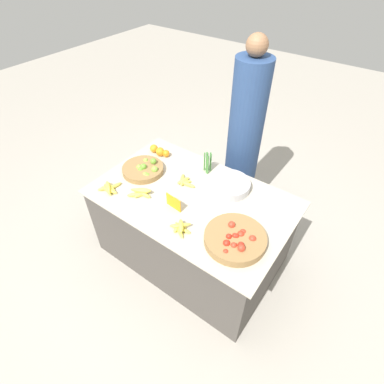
{
  "coord_description": "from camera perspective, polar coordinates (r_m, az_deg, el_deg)",
  "views": [
    {
      "loc": [
        1.01,
        -1.38,
        2.35
      ],
      "look_at": [
        0.0,
        0.0,
        0.78
      ],
      "focal_mm": 28.0,
      "sensor_mm": 36.0,
      "label": 1
    }
  ],
  "objects": [
    {
      "name": "market_table",
      "position": [
        2.62,
        -0.0,
        -6.72
      ],
      "size": [
        1.56,
        0.99,
        0.73
      ],
      "color": "#4C4742",
      "rests_on": "ground_plane"
    },
    {
      "name": "vendor_person",
      "position": [
        2.87,
        9.77,
        9.47
      ],
      "size": [
        0.31,
        0.31,
        1.74
      ],
      "color": "navy",
      "rests_on": "ground_plane"
    },
    {
      "name": "banana_bunch_front_right",
      "position": [
        2.47,
        -1.48,
        2.01
      ],
      "size": [
        0.19,
        0.14,
        0.04
      ],
      "color": "#EFDB4C",
      "rests_on": "market_table"
    },
    {
      "name": "veg_bundle",
      "position": [
        2.55,
        3.01,
        5.57
      ],
      "size": [
        0.06,
        0.07,
        0.18
      ],
      "color": "#4C8E42",
      "rests_on": "market_table"
    },
    {
      "name": "price_sign",
      "position": [
        2.23,
        -3.53,
        -2.0
      ],
      "size": [
        0.15,
        0.02,
        0.11
      ],
      "rotation": [
        0.0,
        0.0,
        -0.1
      ],
      "color": "orange",
      "rests_on": "market_table"
    },
    {
      "name": "tomato_basket",
      "position": [
        2.05,
        8.3,
        -8.81
      ],
      "size": [
        0.42,
        0.42,
        0.1
      ],
      "color": "olive",
      "rests_on": "market_table"
    },
    {
      "name": "metal_bowl",
      "position": [
        2.42,
        7.1,
        1.31
      ],
      "size": [
        0.33,
        0.33,
        0.07
      ],
      "color": "#B7B7BF",
      "rests_on": "market_table"
    },
    {
      "name": "lime_bowl",
      "position": [
        2.61,
        -9.2,
        4.29
      ],
      "size": [
        0.35,
        0.35,
        0.1
      ],
      "color": "olive",
      "rests_on": "market_table"
    },
    {
      "name": "banana_bunch_front_left",
      "position": [
        2.11,
        -2.29,
        -6.72
      ],
      "size": [
        0.17,
        0.14,
        0.06
      ],
      "color": "#EFDB4C",
      "rests_on": "market_table"
    },
    {
      "name": "banana_bunch_back_center",
      "position": [
        2.49,
        -15.48,
        0.75
      ],
      "size": [
        0.17,
        0.19,
        0.06
      ],
      "color": "#EFDB4C",
      "rests_on": "market_table"
    },
    {
      "name": "ground_plane",
      "position": [
        2.91,
        -0.0,
        -11.45
      ],
      "size": [
        12.0,
        12.0,
        0.0
      ],
      "primitive_type": "plane",
      "color": "#ADA599"
    },
    {
      "name": "banana_bunch_middle_left",
      "position": [
        2.39,
        -9.69,
        -0.12
      ],
      "size": [
        0.18,
        0.18,
        0.06
      ],
      "color": "#EFDB4C",
      "rests_on": "market_table"
    },
    {
      "name": "orange_pile",
      "position": [
        2.79,
        -6.19,
        7.72
      ],
      "size": [
        0.21,
        0.09,
        0.08
      ],
      "color": "orange",
      "rests_on": "market_table"
    }
  ]
}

